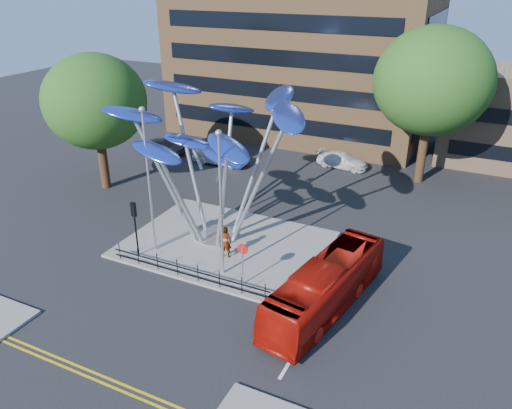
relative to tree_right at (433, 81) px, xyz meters
The scene contains 17 objects.
ground 24.75m from the tree_right, 109.98° to the right, with size 120.00×120.00×0.00m, color black.
traffic_island 20.01m from the tree_right, 119.36° to the right, with size 12.00×9.00×0.15m, color slate.
double_yellow_near 30.21m from the tree_right, 105.95° to the right, with size 40.00×0.12×0.01m, color gold.
double_yellow_far 30.49m from the tree_right, 105.78° to the right, with size 40.00×0.12×0.01m, color gold.
tree_right is the anchor object (origin of this frame).
tree_left 25.09m from the tree_right, 151.39° to the right, with size 7.60×7.60×10.32m.
leaf_sculpture 18.37m from the tree_right, 123.31° to the right, with size 12.72×9.54×9.51m.
street_lamp_left 22.49m from the tree_right, 124.05° to the right, with size 0.36×0.36×8.80m.
street_lamp_right 20.64m from the tree_right, 111.54° to the right, with size 0.36×0.36×8.30m.
traffic_light_island 24.06m from the tree_right, 123.69° to the right, with size 0.28×0.18×3.42m.
no_entry_sign_island 21.31m from the tree_right, 107.12° to the right, with size 0.60×0.10×2.45m.
pedestrian_railing_front 23.43m from the tree_right, 113.91° to the right, with size 10.00×0.06×1.00m.
red_bus 20.58m from the tree_right, 94.13° to the right, with size 2.19×9.36×2.61m, color #A21007.
pedestrian 20.45m from the tree_right, 115.25° to the right, with size 0.72×0.47×1.98m, color gray.
parked_car_left 24.03m from the tree_right, behind, with size 1.77×4.39×1.50m, color #3E4146.
parked_car_mid 18.26m from the tree_right, 167.65° to the right, with size 1.70×4.86×1.60m, color #A7AAAF.
parked_car_right 9.86m from the tree_right, behind, with size 1.82×4.47×1.30m, color silver.
Camera 1 is at (12.51, -17.53, 15.51)m, focal length 35.00 mm.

